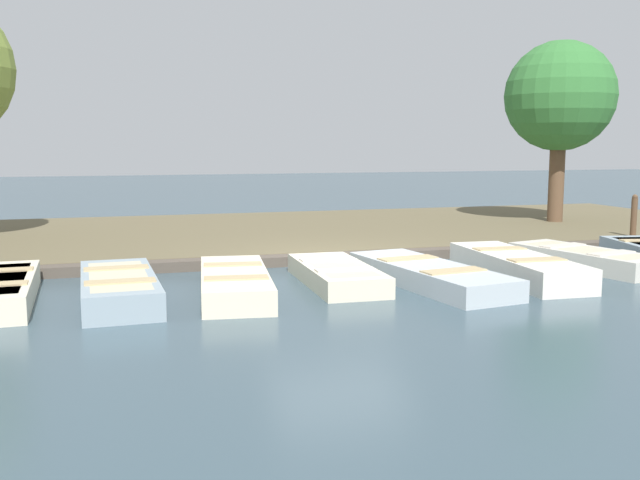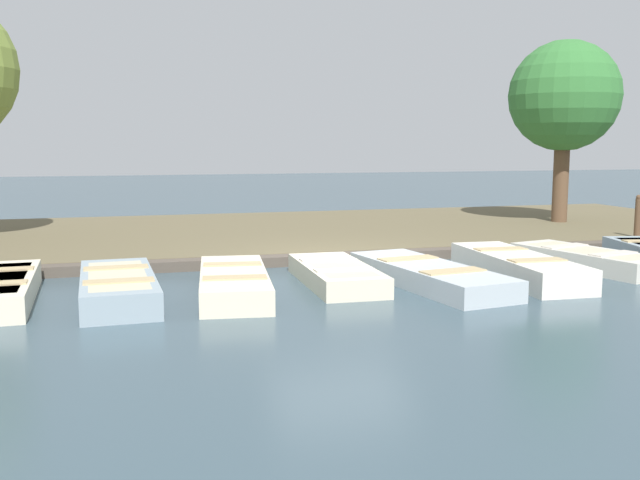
# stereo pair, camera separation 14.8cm
# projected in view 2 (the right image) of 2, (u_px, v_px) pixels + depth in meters

# --- Properties ---
(ground_plane) EXTENTS (80.00, 80.00, 0.00)m
(ground_plane) POSITION_uv_depth(u_px,v_px,m) (340.00, 270.00, 12.76)
(ground_plane) COLOR #384C56
(shore_bank) EXTENTS (8.00, 24.00, 0.19)m
(shore_bank) POSITION_uv_depth(u_px,v_px,m) (280.00, 232.00, 17.52)
(shore_bank) COLOR brown
(shore_bank) RESTS_ON ground_plane
(dock_walkway) EXTENTS (1.11, 17.26, 0.19)m
(dock_walkway) POSITION_uv_depth(u_px,v_px,m) (323.00, 256.00, 13.85)
(dock_walkway) COLOR #51473D
(dock_walkway) RESTS_ON ground_plane
(rowboat_2) EXTENTS (2.98, 1.13, 0.40)m
(rowboat_2) POSITION_uv_depth(u_px,v_px,m) (118.00, 287.00, 10.31)
(rowboat_2) COLOR #8C9EA8
(rowboat_2) RESTS_ON ground_plane
(rowboat_3) EXTENTS (3.15, 1.35, 0.37)m
(rowboat_3) POSITION_uv_depth(u_px,v_px,m) (234.00, 282.00, 10.75)
(rowboat_3) COLOR beige
(rowboat_3) RESTS_ON ground_plane
(rowboat_4) EXTENTS (2.71, 1.09, 0.34)m
(rowboat_4) POSITION_uv_depth(u_px,v_px,m) (336.00, 274.00, 11.51)
(rowboat_4) COLOR beige
(rowboat_4) RESTS_ON ground_plane
(rowboat_5) EXTENTS (3.57, 1.60, 0.35)m
(rowboat_5) POSITION_uv_depth(u_px,v_px,m) (429.00, 274.00, 11.42)
(rowboat_5) COLOR #B2BCC1
(rowboat_5) RESTS_ON ground_plane
(rowboat_6) EXTENTS (3.30, 1.13, 0.43)m
(rowboat_6) POSITION_uv_depth(u_px,v_px,m) (517.00, 266.00, 11.97)
(rowboat_6) COLOR silver
(rowboat_6) RESTS_ON ground_plane
(rowboat_7) EXTENTS (3.00, 1.69, 0.36)m
(rowboat_7) POSITION_uv_depth(u_px,v_px,m) (588.00, 259.00, 12.94)
(rowboat_7) COLOR beige
(rowboat_7) RESTS_ON ground_plane
(mooring_post_far) EXTENTS (0.13, 0.13, 1.14)m
(mooring_post_far) POSITION_uv_depth(u_px,v_px,m) (638.00, 220.00, 15.74)
(mooring_post_far) COLOR brown
(mooring_post_far) RESTS_ON ground_plane
(park_tree_left) EXTENTS (2.86, 2.86, 4.91)m
(park_tree_left) POSITION_uv_depth(u_px,v_px,m) (564.00, 97.00, 18.49)
(park_tree_left) COLOR brown
(park_tree_left) RESTS_ON ground_plane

